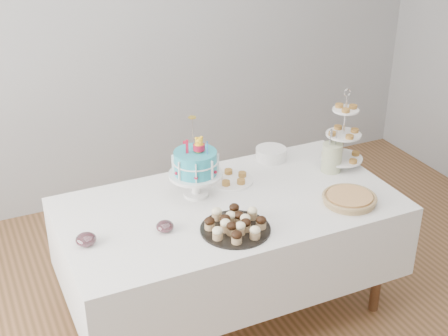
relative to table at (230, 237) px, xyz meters
name	(u,v)px	position (x,y,z in m)	size (l,w,h in m)	color
walls	(257,128)	(0.00, -0.30, 0.81)	(5.04, 4.04, 2.70)	#ACAFB2
table	(230,237)	(0.00, 0.00, 0.00)	(1.92, 1.02, 0.77)	white
birthday_cake	(196,175)	(-0.14, 0.17, 0.36)	(0.31, 0.31, 0.48)	white
cupcake_tray	(235,223)	(-0.09, -0.27, 0.27)	(0.38, 0.38, 0.09)	black
pie	(349,198)	(0.62, -0.28, 0.26)	(0.31, 0.31, 0.05)	tan
tiered_stand	(343,135)	(0.84, 0.13, 0.44)	(0.27, 0.27, 0.52)	silver
plate_stack	(271,154)	(0.49, 0.40, 0.27)	(0.20, 0.20, 0.08)	white
pastry_plate	(231,179)	(0.12, 0.23, 0.24)	(0.27, 0.27, 0.04)	white
jam_bowl_a	(86,240)	(-0.84, -0.07, 0.26)	(0.11, 0.11, 0.06)	silver
jam_bowl_b	(165,226)	(-0.43, -0.11, 0.25)	(0.09, 0.09, 0.06)	silver
utensil_pitcher	(332,156)	(0.75, 0.10, 0.33)	(0.13, 0.12, 0.28)	silver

